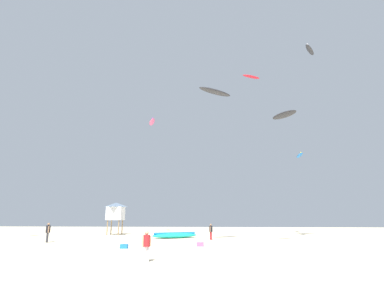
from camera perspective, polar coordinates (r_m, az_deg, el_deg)
The scene contains 14 objects.
ground_plane at distance 12.21m, azimuth -6.29°, elevation -24.49°, with size 120.00×120.00×0.00m, color beige.
person_foreground at distance 16.96m, azimuth -8.64°, elevation -18.18°, with size 0.45×0.36×1.59m.
person_midground at distance 32.09m, azimuth -25.65°, elevation -14.64°, with size 0.41×0.48×1.76m.
person_left at distance 32.54m, azimuth 3.59°, elevation -16.04°, with size 0.36×0.51×1.60m.
kite_grounded_near at distance 35.01m, azimuth -3.26°, elevation -16.90°, with size 5.36×4.11×0.67m.
lifeguard_tower at distance 42.15m, azimuth -14.26°, elevation -12.22°, with size 2.30×2.30×4.15m.
cooler_box at distance 24.32m, azimuth -12.76°, elevation -18.40°, with size 0.56×0.36×0.32m, color blue.
gear_bag at distance 25.39m, azimuth 1.55°, elevation -18.50°, with size 0.56×0.36×0.32m, color #E5598C.
kite_aloft_0 at distance 47.48m, azimuth -7.59°, elevation 4.18°, with size 1.78×3.53×0.78m.
kite_aloft_1 at distance 45.30m, azimuth 19.74°, elevation -2.02°, with size 1.30×3.10×0.63m.
kite_aloft_2 at distance 29.59m, azimuth 17.07°, elevation 5.30°, with size 2.32×2.72×0.56m.
kite_aloft_3 at distance 35.93m, azimuth 21.43°, elevation 16.29°, with size 1.83×2.55×0.60m.
kite_aloft_4 at distance 30.05m, azimuth 4.41°, elevation 9.83°, with size 3.63×3.21×0.49m.
kite_aloft_5 at distance 45.14m, azimuth 11.16°, elevation 12.41°, with size 2.88×2.07×0.39m.
Camera 1 is at (2.15, -11.79, 2.32)m, focal length 28.12 mm.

